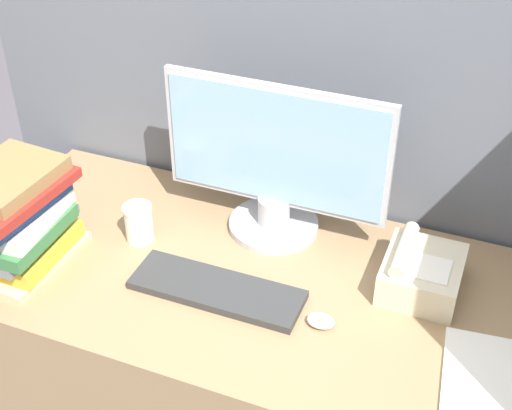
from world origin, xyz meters
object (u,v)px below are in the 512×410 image
at_px(mouse, 321,321).
at_px(coffee_cup, 139,223).
at_px(keyboard, 217,290).
at_px(monitor, 275,168).
at_px(desk_telephone, 421,273).
at_px(book_stack, 12,217).

height_order(mouse, coffee_cup, coffee_cup).
distance_m(keyboard, mouse, 0.26).
bearing_deg(monitor, coffee_cup, -150.01).
relative_size(keyboard, mouse, 6.48).
relative_size(monitor, mouse, 9.14).
bearing_deg(coffee_cup, monitor, 29.99).
xyz_separation_m(keyboard, coffee_cup, (-0.27, 0.11, 0.04)).
bearing_deg(desk_telephone, keyboard, -156.11).
relative_size(monitor, coffee_cup, 5.70).
bearing_deg(monitor, desk_telephone, -13.33).
relative_size(monitor, desk_telephone, 2.86).
bearing_deg(coffee_cup, desk_telephone, 6.46).
height_order(keyboard, desk_telephone, desk_telephone).
bearing_deg(book_stack, mouse, 4.24).
height_order(book_stack, desk_telephone, book_stack).
height_order(monitor, keyboard, monitor).
bearing_deg(coffee_cup, book_stack, -142.69).
bearing_deg(keyboard, coffee_cup, 157.00).
relative_size(keyboard, desk_telephone, 2.02).
distance_m(monitor, mouse, 0.41).
distance_m(mouse, desk_telephone, 0.27).
xyz_separation_m(keyboard, desk_telephone, (0.44, 0.19, 0.04)).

